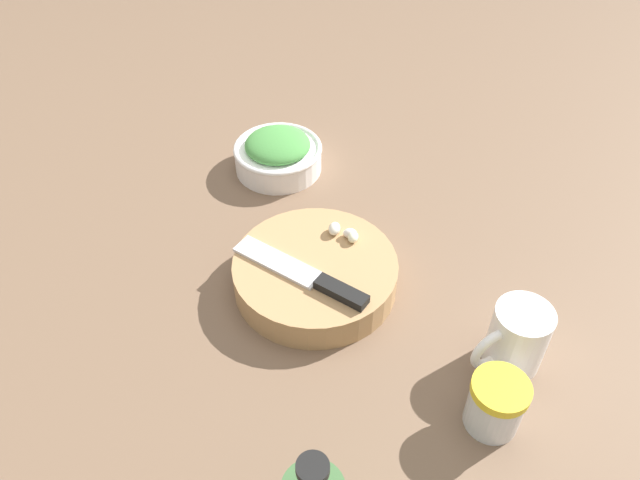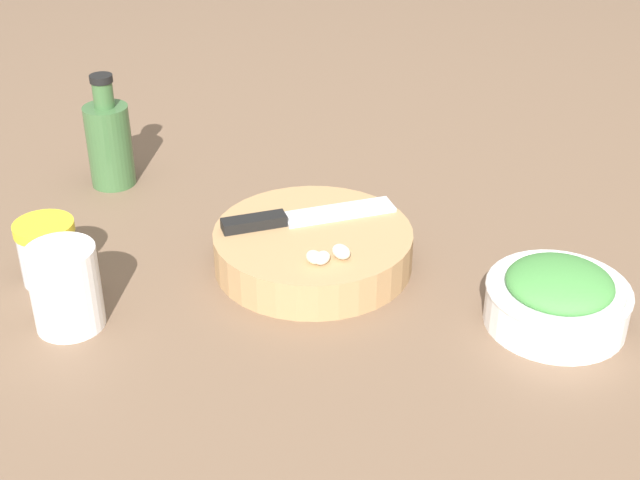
{
  "view_description": "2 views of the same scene",
  "coord_description": "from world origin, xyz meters",
  "px_view_note": "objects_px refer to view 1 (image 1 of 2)",
  "views": [
    {
      "loc": [
        0.58,
        -0.23,
        0.67
      ],
      "look_at": [
        -0.0,
        -0.04,
        0.08
      ],
      "focal_mm": 35.0,
      "sensor_mm": 36.0,
      "label": 1
    },
    {
      "loc": [
        -0.3,
        0.79,
        0.56
      ],
      "look_at": [
        -0.01,
        -0.02,
        0.05
      ],
      "focal_mm": 50.0,
      "sensor_mm": 36.0,
      "label": 2
    }
  ],
  "objects_px": {
    "cutting_board": "(315,274)",
    "chef_knife": "(308,276)",
    "garlic_cloves": "(345,232)",
    "spice_jar": "(496,404)",
    "herb_bowl": "(278,154)",
    "coffee_mug": "(515,338)"
  },
  "relations": [
    {
      "from": "cutting_board",
      "to": "chef_knife",
      "type": "relative_size",
      "value": 1.27
    },
    {
      "from": "cutting_board",
      "to": "garlic_cloves",
      "type": "bearing_deg",
      "value": 123.59
    },
    {
      "from": "chef_knife",
      "to": "spice_jar",
      "type": "relative_size",
      "value": 2.47
    },
    {
      "from": "spice_jar",
      "to": "garlic_cloves",
      "type": "bearing_deg",
      "value": -166.58
    },
    {
      "from": "chef_knife",
      "to": "spice_jar",
      "type": "height_order",
      "value": "spice_jar"
    },
    {
      "from": "garlic_cloves",
      "to": "spice_jar",
      "type": "relative_size",
      "value": 0.69
    },
    {
      "from": "herb_bowl",
      "to": "spice_jar",
      "type": "distance_m",
      "value": 0.56
    },
    {
      "from": "spice_jar",
      "to": "coffee_mug",
      "type": "relative_size",
      "value": 0.68
    },
    {
      "from": "cutting_board",
      "to": "garlic_cloves",
      "type": "height_order",
      "value": "garlic_cloves"
    },
    {
      "from": "spice_jar",
      "to": "coffee_mug",
      "type": "bearing_deg",
      "value": 136.95
    },
    {
      "from": "garlic_cloves",
      "to": "chef_knife",
      "type": "bearing_deg",
      "value": -50.13
    },
    {
      "from": "coffee_mug",
      "to": "chef_knife",
      "type": "bearing_deg",
      "value": -129.58
    },
    {
      "from": "herb_bowl",
      "to": "cutting_board",
      "type": "bearing_deg",
      "value": -4.71
    },
    {
      "from": "garlic_cloves",
      "to": "cutting_board",
      "type": "bearing_deg",
      "value": -56.41
    },
    {
      "from": "spice_jar",
      "to": "coffee_mug",
      "type": "distance_m",
      "value": 0.1
    },
    {
      "from": "garlic_cloves",
      "to": "coffee_mug",
      "type": "height_order",
      "value": "coffee_mug"
    },
    {
      "from": "cutting_board",
      "to": "herb_bowl",
      "type": "bearing_deg",
      "value": 175.29
    },
    {
      "from": "spice_jar",
      "to": "herb_bowl",
      "type": "bearing_deg",
      "value": -169.03
    },
    {
      "from": "herb_bowl",
      "to": "coffee_mug",
      "type": "height_order",
      "value": "coffee_mug"
    },
    {
      "from": "herb_bowl",
      "to": "spice_jar",
      "type": "bearing_deg",
      "value": 10.97
    },
    {
      "from": "chef_knife",
      "to": "coffee_mug",
      "type": "bearing_deg",
      "value": -77.21
    },
    {
      "from": "chef_knife",
      "to": "garlic_cloves",
      "type": "bearing_deg",
      "value": 2.24
    }
  ]
}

